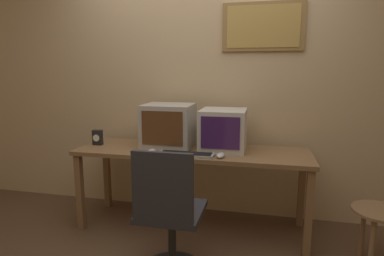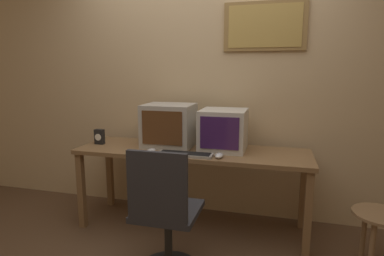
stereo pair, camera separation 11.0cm
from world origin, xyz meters
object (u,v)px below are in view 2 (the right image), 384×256
at_px(side_stool, 380,225).
at_px(monitor_left, 169,125).
at_px(keyboard_main, 185,154).
at_px(mouse_far_corner, 151,151).
at_px(office_chair, 165,222).
at_px(mouse_near_keyboard, 219,156).
at_px(monitor_right, 223,130).
at_px(desk_clock, 99,137).

bearing_deg(side_stool, monitor_left, 168.31).
bearing_deg(keyboard_main, mouse_far_corner, 178.07).
distance_m(keyboard_main, office_chair, 0.63).
bearing_deg(monitor_left, office_chair, -73.12).
relative_size(mouse_near_keyboard, mouse_far_corner, 1.18).
xyz_separation_m(mouse_far_corner, side_stool, (1.75, -0.07, -0.41)).
xyz_separation_m(keyboard_main, mouse_near_keyboard, (0.28, 0.01, 0.01)).
distance_m(monitor_right, keyboard_main, 0.43).
relative_size(monitor_right, keyboard_main, 0.88).
bearing_deg(mouse_near_keyboard, desk_clock, 171.05).
bearing_deg(keyboard_main, office_chair, -88.65).
height_order(mouse_near_keyboard, office_chair, office_chair).
relative_size(monitor_left, mouse_near_keyboard, 3.70).
distance_m(office_chair, side_stool, 1.52).
xyz_separation_m(mouse_near_keyboard, mouse_far_corner, (-0.58, -0.00, -0.00)).
height_order(monitor_right, mouse_far_corner, monitor_right).
xyz_separation_m(monitor_left, keyboard_main, (0.24, -0.29, -0.18)).
height_order(office_chair, side_stool, office_chair).
bearing_deg(office_chair, side_stool, 18.30).
xyz_separation_m(desk_clock, office_chair, (0.91, -0.73, -0.39)).
bearing_deg(keyboard_main, mouse_near_keyboard, 2.26).
relative_size(keyboard_main, side_stool, 1.05).
xyz_separation_m(monitor_right, desk_clock, (-1.17, -0.09, -0.11)).
bearing_deg(mouse_near_keyboard, office_chair, -116.22).
bearing_deg(desk_clock, keyboard_main, -12.33).
bearing_deg(keyboard_main, desk_clock, 167.67).
distance_m(monitor_right, side_stool, 1.36).
bearing_deg(mouse_far_corner, side_stool, -2.16).
bearing_deg(monitor_right, mouse_near_keyboard, -86.85).
height_order(desk_clock, office_chair, office_chair).
xyz_separation_m(office_chair, side_stool, (1.44, 0.48, -0.07)).
distance_m(monitor_right, mouse_near_keyboard, 0.32).
relative_size(desk_clock, side_stool, 0.32).
distance_m(mouse_far_corner, side_stool, 1.80).
xyz_separation_m(monitor_right, keyboard_main, (-0.26, -0.29, -0.16)).
height_order(monitor_left, side_stool, monitor_left).
distance_m(monitor_left, mouse_near_keyboard, 0.61).
distance_m(mouse_far_corner, office_chair, 0.71).
height_order(keyboard_main, desk_clock, desk_clock).
xyz_separation_m(desk_clock, side_stool, (2.35, -0.25, -0.46)).
bearing_deg(side_stool, desk_clock, 173.86).
xyz_separation_m(monitor_left, side_stool, (1.69, -0.35, -0.58)).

